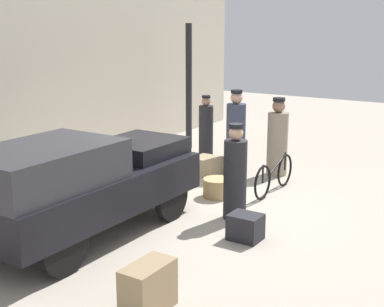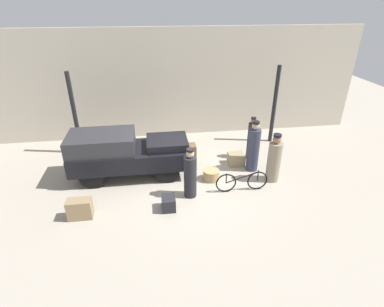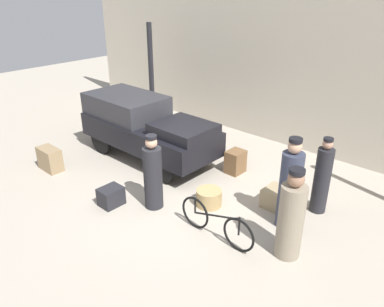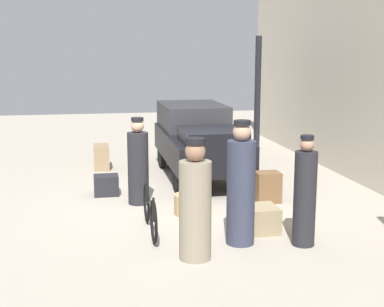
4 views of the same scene
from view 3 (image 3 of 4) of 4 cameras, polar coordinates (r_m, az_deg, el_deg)
ground_plane at (r=8.51m, az=-1.91°, el=-5.85°), size 30.00×30.00×0.00m
station_building_facade at (r=10.81m, az=13.54°, el=13.07°), size 16.00×0.15×4.50m
canopy_pillar_left at (r=12.32m, az=-6.24°, el=11.88°), size 0.16×0.16×3.19m
truck at (r=9.91m, az=-7.24°, el=4.31°), size 3.88×1.54×1.58m
bicycle at (r=6.94m, az=3.66°, el=-10.49°), size 1.67×0.04×0.70m
wicker_basket at (r=7.96m, az=2.61°, el=-6.72°), size 0.54×0.54×0.35m
conductor_in_dark_uniform at (r=7.24m, az=14.68°, el=-5.01°), size 0.41×0.41×1.83m
porter_standing_middle at (r=7.68m, az=-5.98°, el=-3.33°), size 0.39×0.39×1.61m
porter_with_bicycle at (r=7.93m, az=19.21°, el=-3.61°), size 0.33×0.33×1.63m
porter_carrying_trunk at (r=6.53m, az=14.84°, el=-9.49°), size 0.44×0.44×1.67m
trunk_wicker_pale at (r=8.08m, az=12.94°, el=-6.66°), size 0.56×0.53×0.41m
trunk_umber_medium at (r=8.13m, az=-12.24°, el=-6.40°), size 0.39×0.48×0.40m
trunk_large_brown at (r=9.27m, az=6.62°, el=-1.26°), size 0.38×0.45×0.57m
suitcase_small_leather at (r=9.99m, az=-20.83°, el=-0.80°), size 0.67×0.36×0.58m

